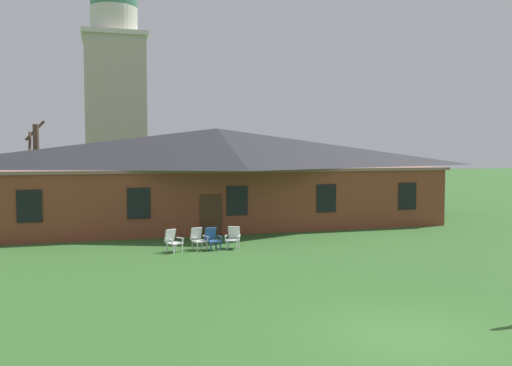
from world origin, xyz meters
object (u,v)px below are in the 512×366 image
object	(u,v)px
lawn_chair_by_porch	(173,240)
lawn_chair_left_end	(212,238)
lawn_chair_middle	(233,237)
lawn_chair_near_door	(198,238)

from	to	relation	value
lawn_chair_by_porch	lawn_chair_left_end	distance (m)	1.72
lawn_chair_by_porch	lawn_chair_middle	size ratio (longest dim) A/B	1.00
lawn_chair_left_end	lawn_chair_near_door	bearing A→B (deg)	164.47
lawn_chair_near_door	lawn_chair_middle	world-z (taller)	same
lawn_chair_near_door	lawn_chair_left_end	xyz separation A→B (m)	(0.59, -0.16, 0.00)
lawn_chair_by_porch	lawn_chair_middle	bearing A→B (deg)	1.94
lawn_chair_near_door	lawn_chair_left_end	world-z (taller)	same
lawn_chair_by_porch	lawn_chair_left_end	size ratio (longest dim) A/B	1.00
lawn_chair_left_end	lawn_chair_middle	size ratio (longest dim) A/B	1.00
lawn_chair_left_end	lawn_chair_middle	world-z (taller)	same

